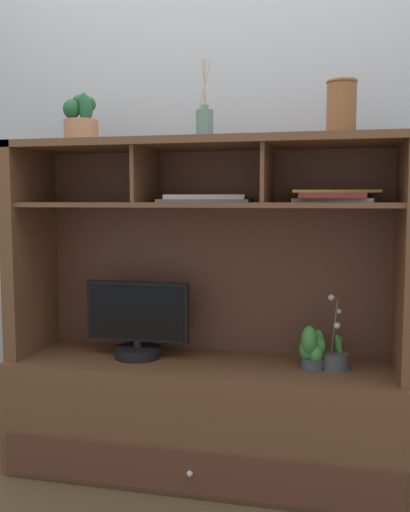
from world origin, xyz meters
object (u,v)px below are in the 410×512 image
Objects in this scene: potted_orchid at (334,359)px; potted_succulent at (81,121)px; media_console at (205,376)px; diffuser_bottle at (205,124)px; ceramic_vase at (341,108)px; magazine_stack_left at (206,199)px; magazine_stack_centre at (333,196)px; potted_fern at (312,348)px; tv_monitor at (137,324)px.

potted_succulent reaches higher than potted_orchid.
media_console is 1.05m from diffuser_bottle.
ceramic_vase is at bearing -82.83° from potted_orchid.
potted_orchid is at bearing -2.03° from magazine_stack_left.
potted_orchid is at bearing -57.00° from magazine_stack_centre.
magazine_stack_left reaches higher than potted_orchid.
ceramic_vase reaches higher than potted_fern.
potted_orchid is 1.65× the size of potted_fern.
media_console reaches higher than magazine_stack_centre.
media_console is 9.09× the size of potted_fern.
magazine_stack_centre is (-0.02, 0.03, 0.65)m from potted_orchid.
tv_monitor is at bearing 179.54° from potted_fern.
ceramic_vase reaches higher than magazine_stack_left.
magazine_stack_centre is 1.73× the size of ceramic_vase.
media_console is 3.64× the size of tv_monitor.
ceramic_vase reaches higher than potted_orchid.
potted_succulent is (-0.53, -0.05, 0.33)m from magazine_stack_left.
media_console is at bearing -179.35° from potted_orchid.
tv_monitor is 2.24× the size of potted_succulent.
potted_succulent reaches higher than magazine_stack_centre.
diffuser_bottle reaches higher than potted_succulent.
ceramic_vase is (0.09, -0.01, 0.94)m from potted_fern.
diffuser_bottle is 1.54× the size of ceramic_vase.
potted_fern is 0.75m from magazine_stack_left.
magazine_stack_centre is at bearing 108.62° from ceramic_vase.
magazine_stack_left is 0.52m from magazine_stack_centre.
magazine_stack_left reaches higher than potted_fern.
ceramic_vase is (0.54, -0.02, 0.04)m from diffuser_bottle.
diffuser_bottle reaches higher than tv_monitor.
media_console is 8.15× the size of potted_succulent.
potted_fern is at bearing -159.35° from potted_orchid.
potted_orchid is at bearing 1.67° from potted_succulent.
ceramic_vase is (0.02, -0.07, 0.33)m from magazine_stack_centre.
potted_orchid is 1.08m from diffuser_bottle.
magazine_stack_centre reaches higher than potted_orchid.
ceramic_vase is (0.54, -0.04, 1.09)m from media_console.
ceramic_vase is at bearing -0.66° from potted_succulent.
media_console is at bearing 176.01° from ceramic_vase.
potted_succulent is (-0.54, -0.01, 0.03)m from diffuser_bottle.
potted_orchid is 0.83× the size of magazine_stack_centre.
potted_orchid is at bearing 20.65° from potted_fern.
potted_fern is at bearing 172.82° from ceramic_vase.
media_console is 1.22m from ceramic_vase.
potted_fern is 0.47× the size of magazine_stack_left.
magazine_stack_centre is 1.13× the size of diffuser_bottle.
magazine_stack_centre is at bearing 3.30° from potted_succulent.
potted_fern is at bearing -3.34° from media_console.
diffuser_bottle is (-0.51, -0.05, 0.29)m from magazine_stack_centre.
magazine_stack_centre reaches higher than tv_monitor.
magazine_stack_centre is 0.34m from ceramic_vase.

